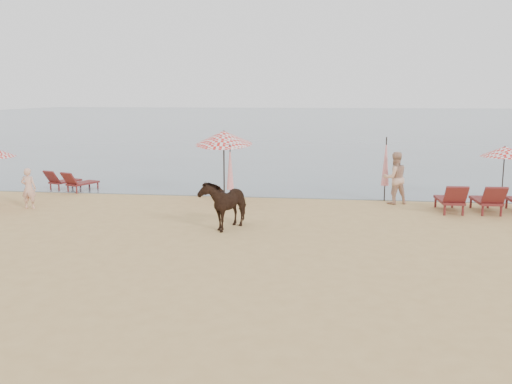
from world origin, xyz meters
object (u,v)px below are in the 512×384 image
lounger_cluster_right (488,199)px  cow (225,203)px  beachgoer_left (29,188)px  umbrella_open_left_b (224,138)px  umbrella_closed_left (230,167)px  beachgoer_right_a (395,178)px  lounger_cluster_left (70,181)px  umbrella_open_right (505,152)px  umbrella_closed_right (386,162)px

lounger_cluster_right → cow: size_ratio=1.83×
lounger_cluster_right → cow: 9.18m
beachgoer_left → lounger_cluster_right: bearing=-178.4°
lounger_cluster_right → umbrella_open_left_b: umbrella_open_left_b is taller
lounger_cluster_right → umbrella_closed_left: (-9.10, 0.58, 0.88)m
umbrella_open_left_b → umbrella_closed_left: (0.39, -0.79, -1.04)m
umbrella_open_left_b → cow: size_ratio=1.53×
beachgoer_left → beachgoer_right_a: beachgoer_right_a is taller
umbrella_closed_left → cow: 3.94m
umbrella_open_left_b → beachgoer_right_a: bearing=15.8°
lounger_cluster_left → cow: size_ratio=1.19×
umbrella_open_right → umbrella_closed_left: (-10.17, -1.69, -0.56)m
umbrella_open_left_b → cow: (0.91, -4.65, -1.64)m
lounger_cluster_left → beachgoer_right_a: (13.35, -1.12, 0.56)m
lounger_cluster_right → cow: (-8.57, -3.28, 0.27)m
beachgoer_left → umbrella_closed_left: bearing=-167.9°
umbrella_closed_right → beachgoer_left: umbrella_closed_right is taller
umbrella_open_left_b → beachgoer_left: 7.32m
lounger_cluster_left → beachgoer_right_a: size_ratio=1.11×
lounger_cluster_left → lounger_cluster_right: bearing=13.5°
lounger_cluster_left → umbrella_open_left_b: size_ratio=0.77×
umbrella_open_left_b → umbrella_open_right: umbrella_open_left_b is taller
lounger_cluster_left → beachgoer_left: bearing=-63.7°
beachgoer_right_a → umbrella_closed_right: bearing=-79.6°
beachgoer_right_a → lounger_cluster_right: bearing=136.9°
umbrella_open_left_b → beachgoer_right_a: umbrella_open_left_b is taller
beachgoer_left → umbrella_open_right: bearing=-171.2°
umbrella_open_right → beachgoer_left: size_ratio=1.46×
umbrella_closed_right → cow: bearing=-135.2°
umbrella_open_right → cow: (-9.65, -5.55, -1.16)m
cow → beachgoer_left: bearing=-173.8°
umbrella_open_left_b → beachgoer_right_a: size_ratio=1.43×
umbrella_open_right → umbrella_closed_left: umbrella_closed_left is taller
umbrella_open_right → cow: bearing=-141.6°
umbrella_open_right → beachgoer_right_a: bearing=-159.3°
umbrella_open_right → umbrella_closed_right: (-4.40, -0.33, -0.42)m
lounger_cluster_left → cow: bearing=-14.4°
lounger_cluster_left → umbrella_open_left_b: umbrella_open_left_b is taller
umbrella_open_right → umbrella_closed_right: bearing=-167.3°
umbrella_closed_left → umbrella_closed_right: (5.78, 1.36, 0.14)m
umbrella_open_left_b → beachgoer_left: umbrella_open_left_b is taller
lounger_cluster_right → umbrella_open_right: size_ratio=1.55×
lounger_cluster_left → umbrella_closed_left: bearing=7.4°
umbrella_open_right → beachgoer_left: umbrella_open_right is taller
lounger_cluster_left → umbrella_closed_right: (13.04, -0.56, 1.10)m
umbrella_closed_left → beachgoer_left: (-6.99, -1.88, -0.63)m
lounger_cluster_right → umbrella_open_right: bearing=62.1°
umbrella_open_left_b → umbrella_open_right: size_ratio=1.30×
umbrella_open_left_b → cow: bearing=-63.2°
umbrella_closed_right → umbrella_closed_left: bearing=-166.8°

